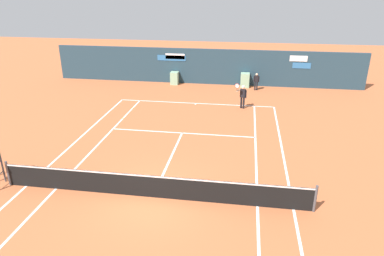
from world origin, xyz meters
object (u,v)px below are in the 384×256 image
(ball_kid_left_post, at_px, (256,80))
(tennis_ball_near_service_line, at_px, (123,118))
(tennis_ball_by_sideline, at_px, (133,108))
(player_on_baseline, at_px, (243,95))

(ball_kid_left_post, distance_m, tennis_ball_near_service_line, 11.16)
(tennis_ball_near_service_line, bearing_deg, tennis_ball_by_sideline, 88.25)
(player_on_baseline, xyz_separation_m, ball_kid_left_post, (0.96, 4.55, -0.16))
(player_on_baseline, height_order, ball_kid_left_post, player_on_baseline)
(ball_kid_left_post, xyz_separation_m, tennis_ball_by_sideline, (-8.08, -5.70, -0.73))
(ball_kid_left_post, bearing_deg, tennis_ball_near_service_line, 38.33)
(player_on_baseline, xyz_separation_m, tennis_ball_by_sideline, (-7.12, -1.15, -0.89))
(ball_kid_left_post, relative_size, tennis_ball_near_service_line, 19.55)
(player_on_baseline, relative_size, ball_kid_left_post, 1.33)
(tennis_ball_by_sideline, height_order, tennis_ball_near_service_line, same)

